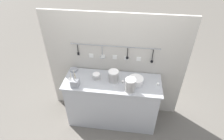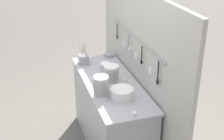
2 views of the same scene
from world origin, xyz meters
The scene contains 13 objects.
ground_plane centered at (0.00, 0.00, 0.00)m, with size 20.00×20.00×0.00m, color #666059.
counter centered at (0.00, 0.00, 0.46)m, with size 1.59×0.58×0.92m.
back_wall centered at (0.00, 0.32, 0.97)m, with size 2.39×0.11×1.94m.
bowl_stack_tall_left centered at (-0.26, 0.02, 0.97)m, with size 0.12×0.12×0.11m.
bowl_stack_short_front centered at (0.29, -0.19, 1.03)m, with size 0.16×0.16×0.23m.
bowl_stack_back_corner centered at (0.02, 0.01, 1.02)m, with size 0.17×0.17×0.20m.
plate_stack centered at (0.37, 0.01, 0.97)m, with size 0.24×0.24×0.10m.
steel_mixing_bowl centered at (-0.70, 0.20, 0.94)m, with size 0.13×0.13×0.04m.
cutlery_caddy centered at (-0.56, -0.18, 0.98)m, with size 0.12×0.12×0.28m.
cup_back_left centered at (0.73, 0.01, 0.94)m, with size 0.04×0.04×0.04m.
cup_edge_near centered at (0.06, 0.15, 0.94)m, with size 0.04×0.04×0.04m.
cup_centre centered at (0.17, -0.01, 0.94)m, with size 0.04×0.04×0.04m.
cup_mid_row centered at (-0.69, -0.05, 0.94)m, with size 0.04×0.04×0.04m.
Camera 1 is at (0.29, -2.29, 2.89)m, focal length 30.00 mm.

